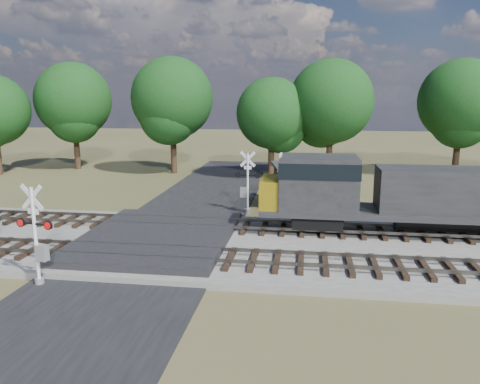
# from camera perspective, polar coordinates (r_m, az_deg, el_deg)

# --- Properties ---
(ground) EXTENTS (160.00, 160.00, 0.00)m
(ground) POSITION_cam_1_polar(r_m,az_deg,el_deg) (23.00, -10.35, -6.77)
(ground) COLOR #454726
(ground) RESTS_ON ground
(ballast_bed) EXTENTS (140.00, 10.00, 0.30)m
(ballast_bed) POSITION_cam_1_polar(r_m,az_deg,el_deg) (22.49, 15.24, -7.02)
(ballast_bed) COLOR gray
(ballast_bed) RESTS_ON ground
(road) EXTENTS (7.00, 60.00, 0.08)m
(road) POSITION_cam_1_polar(r_m,az_deg,el_deg) (22.98, -10.36, -6.68)
(road) COLOR black
(road) RESTS_ON ground
(crossing_panel) EXTENTS (7.00, 9.00, 0.62)m
(crossing_panel) POSITION_cam_1_polar(r_m,az_deg,el_deg) (23.35, -9.99, -5.66)
(crossing_panel) COLOR #262628
(crossing_panel) RESTS_ON ground
(track_near) EXTENTS (140.00, 2.60, 0.33)m
(track_near) POSITION_cam_1_polar(r_m,az_deg,el_deg) (20.25, -3.70, -7.94)
(track_near) COLOR black
(track_near) RESTS_ON ballast_bed
(track_far) EXTENTS (140.00, 2.60, 0.33)m
(track_far) POSITION_cam_1_polar(r_m,az_deg,el_deg) (24.93, -1.36, -4.13)
(track_far) COLOR black
(track_far) RESTS_ON ballast_bed
(crossing_signal_near) EXTENTS (1.60, 0.42, 4.00)m
(crossing_signal_near) POSITION_cam_1_polar(r_m,az_deg,el_deg) (19.40, -23.41, -5.90)
(crossing_signal_near) COLOR silver
(crossing_signal_near) RESTS_ON ground
(crossing_signal_far) EXTENTS (1.57, 0.36, 3.90)m
(crossing_signal_far) POSITION_cam_1_polar(r_m,az_deg,el_deg) (28.86, 0.78, 0.52)
(crossing_signal_far) COLOR silver
(crossing_signal_far) RESTS_ON ground
(equipment_shed) EXTENTS (4.67, 4.67, 2.74)m
(equipment_shed) POSITION_cam_1_polar(r_m,az_deg,el_deg) (31.32, 7.77, 0.87)
(equipment_shed) COLOR #4B2D20
(equipment_shed) RESTS_ON ground
(treeline) EXTENTS (76.57, 11.58, 11.51)m
(treeline) POSITION_cam_1_polar(r_m,az_deg,el_deg) (41.61, 12.03, 10.73)
(treeline) COLOR black
(treeline) RESTS_ON ground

